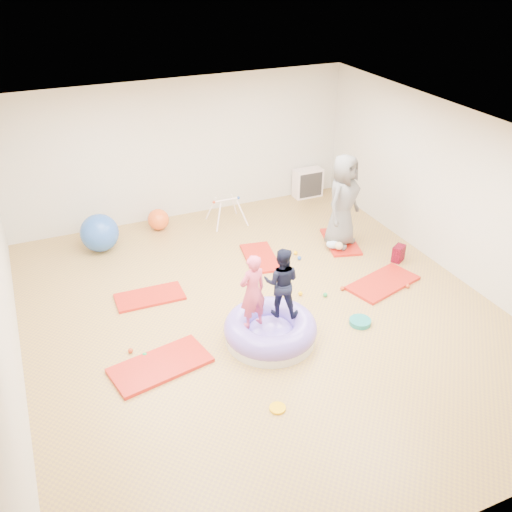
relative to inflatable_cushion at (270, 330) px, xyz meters
name	(u,v)px	position (x,y,z in m)	size (l,w,h in m)	color
room	(264,235)	(0.16, 0.58, 1.24)	(7.01, 8.01, 2.81)	#997149
gym_mat_front_left	(160,365)	(-1.62, 0.05, -0.14)	(1.33, 0.66, 0.06)	red
gym_mat_mid_left	(150,297)	(-1.33, 1.76, -0.14)	(1.08, 0.54, 0.05)	red
gym_mat_center_back	(260,257)	(0.83, 2.21, -0.14)	(1.07, 0.53, 0.04)	red
gym_mat_right	(383,283)	(2.36, 0.60, -0.14)	(1.24, 0.62, 0.05)	red
gym_mat_rear_right	(341,242)	(2.48, 2.16, -0.14)	(1.09, 0.55, 0.05)	red
inflatable_cushion	(270,330)	(0.00, 0.00, 0.00)	(1.35, 1.35, 0.42)	silver
child_pink	(253,288)	(-0.27, 0.01, 0.78)	(0.41, 0.27, 1.12)	#CB4364
child_navy	(282,279)	(0.21, 0.10, 0.75)	(0.52, 0.40, 1.06)	black
adult_caregiver	(343,201)	(2.40, 2.08, 0.75)	(0.85, 0.55, 1.74)	#606060
infant	(335,244)	(2.22, 1.93, -0.02)	(0.33, 0.33, 0.19)	#BFDCFF
ball_pit_balls	(288,300)	(0.66, 0.77, -0.13)	(4.67, 2.60, 0.07)	#2654B4
exercise_ball_blue	(99,233)	(-1.74, 3.70, 0.19)	(0.70, 0.70, 0.70)	#2654B4
exercise_ball_orange	(158,219)	(-0.54, 4.11, 0.05)	(0.42, 0.42, 0.42)	#F35C22
infant_play_gym	(226,207)	(0.78, 3.80, 0.19)	(0.70, 0.67, 0.54)	white
cube_shelf	(308,183)	(2.94, 4.37, 0.15)	(0.63, 0.31, 0.63)	white
balance_disc	(360,322)	(1.40, -0.20, -0.13)	(0.33, 0.33, 0.07)	#187C7A
backpack	(398,253)	(3.06, 1.16, -0.02)	(0.25, 0.16, 0.29)	#A10423
yellow_toy	(278,408)	(-0.50, -1.30, -0.15)	(0.21, 0.21, 0.03)	#FFBA00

